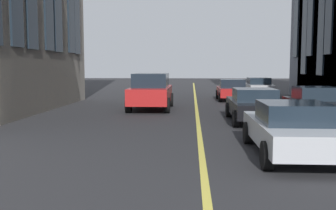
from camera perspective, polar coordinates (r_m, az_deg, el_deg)
lane_centre_line at (r=12.41m, az=4.68°, el=-4.76°), size 80.00×0.16×0.01m
car_silver_trailing at (r=30.97m, az=13.09°, el=2.70°), size 4.40×1.95×1.37m
car_red_parked_b at (r=20.26m, az=-2.50°, el=2.07°), size 4.70×2.14×1.88m
car_black_oncoming at (r=16.06m, az=12.45°, el=0.03°), size 4.40×1.95×1.37m
car_red_far at (r=25.92m, az=9.33°, el=2.21°), size 3.90×1.89×1.40m
car_silver_mid at (r=10.26m, az=17.67°, el=-3.27°), size 4.40×1.95×1.37m
car_black_near at (r=17.54m, az=20.60°, el=0.26°), size 3.90×1.89×1.40m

